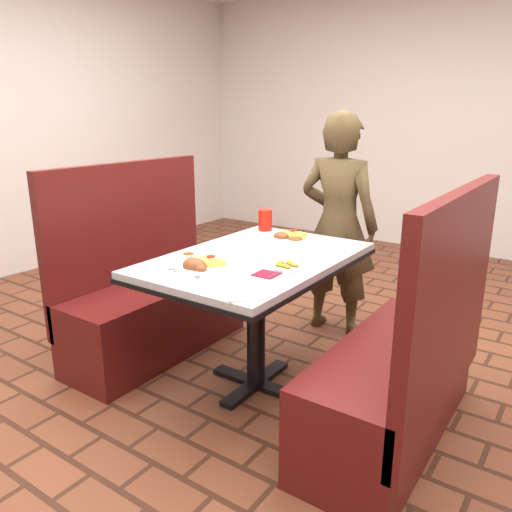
% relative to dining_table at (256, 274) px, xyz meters
% --- Properties ---
extents(room, '(7.00, 7.04, 2.82)m').
position_rel_dining_table_xyz_m(room, '(0.00, 0.00, 1.26)').
color(room, brown).
rests_on(room, ground).
extents(dining_table, '(0.81, 1.21, 0.75)m').
position_rel_dining_table_xyz_m(dining_table, '(0.00, 0.00, 0.00)').
color(dining_table, silver).
rests_on(dining_table, ground).
extents(booth_bench_left, '(0.47, 1.20, 1.17)m').
position_rel_dining_table_xyz_m(booth_bench_left, '(-0.80, 0.00, -0.32)').
color(booth_bench_left, '#5A1614').
rests_on(booth_bench_left, ground).
extents(booth_bench_right, '(0.47, 1.20, 1.17)m').
position_rel_dining_table_xyz_m(booth_bench_right, '(0.80, 0.00, -0.32)').
color(booth_bench_right, '#5A1614').
rests_on(booth_bench_right, ground).
extents(diner_person, '(0.55, 0.38, 1.48)m').
position_rel_dining_table_xyz_m(diner_person, '(0.01, 0.94, 0.08)').
color(diner_person, brown).
rests_on(diner_person, ground).
extents(near_dinner_plate, '(0.28, 0.28, 0.09)m').
position_rel_dining_table_xyz_m(near_dinner_plate, '(-0.09, -0.32, 0.13)').
color(near_dinner_plate, white).
rests_on(near_dinner_plate, dining_table).
extents(far_dinner_plate, '(0.29, 0.29, 0.07)m').
position_rel_dining_table_xyz_m(far_dinner_plate, '(-0.03, 0.41, 0.12)').
color(far_dinner_plate, white).
rests_on(far_dinner_plate, dining_table).
extents(plantain_plate, '(0.17, 0.17, 0.03)m').
position_rel_dining_table_xyz_m(plantain_plate, '(0.24, -0.08, 0.11)').
color(plantain_plate, white).
rests_on(plantain_plate, dining_table).
extents(maroon_napkin, '(0.11, 0.11, 0.00)m').
position_rel_dining_table_xyz_m(maroon_napkin, '(0.21, -0.22, 0.10)').
color(maroon_napkin, maroon).
rests_on(maroon_napkin, dining_table).
extents(spoon_utensil, '(0.02, 0.13, 0.00)m').
position_rel_dining_table_xyz_m(spoon_utensil, '(0.25, -0.20, 0.10)').
color(spoon_utensil, silver).
rests_on(spoon_utensil, dining_table).
extents(red_tumbler, '(0.09, 0.09, 0.13)m').
position_rel_dining_table_xyz_m(red_tumbler, '(-0.29, 0.52, 0.16)').
color(red_tumbler, red).
rests_on(red_tumbler, dining_table).
extents(paper_napkin, '(0.23, 0.23, 0.01)m').
position_rel_dining_table_xyz_m(paper_napkin, '(0.27, -0.49, 0.10)').
color(paper_napkin, white).
rests_on(paper_napkin, dining_table).
extents(knife_utensil, '(0.05, 0.16, 0.00)m').
position_rel_dining_table_xyz_m(knife_utensil, '(-0.02, -0.39, 0.11)').
color(knife_utensil, silver).
rests_on(knife_utensil, dining_table).
extents(fork_utensil, '(0.09, 0.14, 0.00)m').
position_rel_dining_table_xyz_m(fork_utensil, '(-0.14, -0.39, 0.11)').
color(fork_utensil, silver).
rests_on(fork_utensil, dining_table).
extents(lettuce_shreds, '(0.28, 0.32, 0.00)m').
position_rel_dining_table_xyz_m(lettuce_shreds, '(0.04, 0.06, 0.10)').
color(lettuce_shreds, '#87C74F').
rests_on(lettuce_shreds, dining_table).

